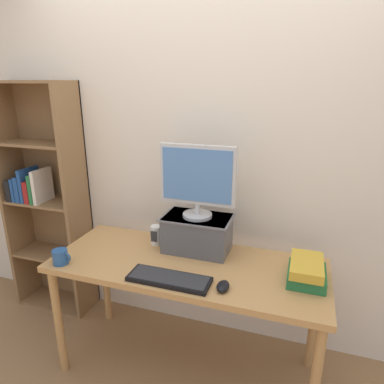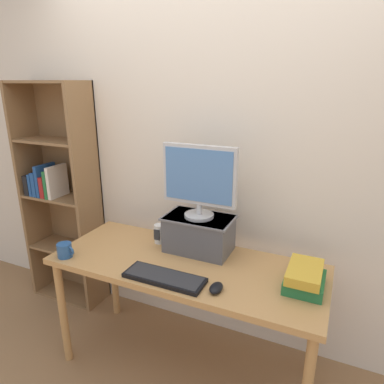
{
  "view_description": "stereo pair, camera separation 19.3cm",
  "coord_description": "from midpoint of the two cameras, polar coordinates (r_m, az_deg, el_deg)",
  "views": [
    {
      "loc": [
        0.59,
        -1.67,
        1.78
      ],
      "look_at": [
        0.01,
        0.07,
        1.18
      ],
      "focal_mm": 32.0,
      "sensor_mm": 36.0,
      "label": 1
    },
    {
      "loc": [
        0.77,
        -1.6,
        1.78
      ],
      "look_at": [
        0.01,
        0.07,
        1.18
      ],
      "focal_mm": 32.0,
      "sensor_mm": 36.0,
      "label": 2
    }
  ],
  "objects": [
    {
      "name": "ground_plane",
      "position": [
        2.51,
        -3.25,
        -27.12
      ],
      "size": [
        12.0,
        12.0,
        0.0
      ],
      "primitive_type": "plane",
      "color": "olive"
    },
    {
      "name": "back_wall",
      "position": [
        2.29,
        0.74,
        5.96
      ],
      "size": [
        7.0,
        0.08,
        2.6
      ],
      "color": "beige",
      "rests_on": "ground_plane"
    },
    {
      "name": "desk",
      "position": [
        2.08,
        -3.58,
        -13.69
      ],
      "size": [
        1.59,
        0.63,
        0.77
      ],
      "color": "#B7844C",
      "rests_on": "ground_plane"
    },
    {
      "name": "bookshelf_unit",
      "position": [
        2.91,
        -24.97,
        -1.09
      ],
      "size": [
        0.62,
        0.28,
        1.78
      ],
      "color": "olive",
      "rests_on": "ground_plane"
    },
    {
      "name": "riser_box",
      "position": [
        2.13,
        -1.72,
        -6.82
      ],
      "size": [
        0.42,
        0.26,
        0.22
      ],
      "color": "#515156",
      "rests_on": "desk"
    },
    {
      "name": "computer_monitor",
      "position": [
        2.0,
        -1.83,
        2.13
      ],
      "size": [
        0.46,
        0.18,
        0.44
      ],
      "color": "#B7B7BA",
      "rests_on": "riser_box"
    },
    {
      "name": "keyboard",
      "position": [
        1.88,
        -6.86,
        -14.26
      ],
      "size": [
        0.44,
        0.15,
        0.02
      ],
      "color": "black",
      "rests_on": "desk"
    },
    {
      "name": "computer_mouse",
      "position": [
        1.8,
        2.04,
        -15.51
      ],
      "size": [
        0.06,
        0.1,
        0.04
      ],
      "color": "black",
      "rests_on": "desk"
    },
    {
      "name": "book_stack",
      "position": [
        1.91,
        15.8,
        -12.67
      ],
      "size": [
        0.19,
        0.27,
        0.11
      ],
      "color": "#236B38",
      "rests_on": "desk"
    },
    {
      "name": "coffee_mug",
      "position": [
        2.18,
        -23.5,
        -9.95
      ],
      "size": [
        0.12,
        0.09,
        0.09
      ],
      "color": "#234C84",
      "rests_on": "desk"
    },
    {
      "name": "desk_speaker",
      "position": [
        2.24,
        -8.48,
        -7.18
      ],
      "size": [
        0.07,
        0.07,
        0.13
      ],
      "color": "silver",
      "rests_on": "desk"
    }
  ]
}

